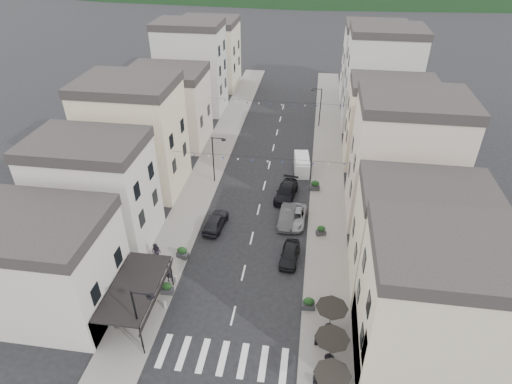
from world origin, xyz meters
TOP-DOWN VIEW (x-y plane):
  - ground at (0.00, 0.00)m, footprint 700.00×700.00m
  - sidewalk_left at (-7.50, 32.00)m, footprint 4.00×76.00m
  - sidewalk_right at (7.50, 32.00)m, footprint 4.00×76.00m
  - boutique_building at (-15.50, 5.00)m, footprint 12.00×8.00m
  - bistro_building at (14.50, 4.00)m, footprint 10.00×8.00m
  - boutique_awning at (-7.25, 5.00)m, footprint 3.77×7.50m
  - buildings_row_left at (-14.50, 37.75)m, footprint 10.20×54.16m
  - buildings_row_right at (14.50, 36.59)m, footprint 10.20×54.16m
  - cafe_terrace at (7.70, 2.80)m, footprint 2.50×8.10m
  - streetlamp_left_near at (-5.82, 2.00)m, footprint 1.70×0.56m
  - streetlamp_left_far at (-5.82, 26.00)m, footprint 1.70×0.56m
  - streetlamp_right_far at (5.82, 44.00)m, footprint 1.70×0.56m
  - bollards at (0.00, 5.50)m, footprint 11.66×10.26m
  - bunting_near at (0.00, 22.00)m, footprint 19.00×0.28m
  - bunting_far at (0.00, 38.00)m, footprint 19.00×0.28m
  - parked_car_a at (4.01, 13.34)m, footprint 1.92×4.16m
  - parked_car_b at (3.29, 19.10)m, footprint 1.76×4.52m
  - parked_car_c at (4.12, 19.31)m, footprint 2.45×4.84m
  - parked_car_d at (2.80, 23.88)m, footprint 2.78×5.38m
  - parked_car_e at (-3.97, 17.23)m, footprint 2.27×4.58m
  - delivery_van at (4.21, 30.08)m, footprint 2.21×4.59m
  - pedestrian_a at (-6.21, 8.98)m, footprint 0.67×0.51m
  - pedestrian_b at (-8.23, 11.41)m, footprint 0.99×0.80m
  - planter_la at (-6.00, 7.53)m, footprint 1.07×0.64m
  - planter_lb at (-6.00, 12.11)m, footprint 1.22×0.93m
  - planter_ra at (6.00, 7.53)m, footprint 1.09×0.65m
  - planter_rb at (6.86, 17.41)m, footprint 1.08×0.82m
  - planter_rc at (6.00, 25.75)m, footprint 1.20×0.78m

SIDE VIEW (x-z plane):
  - ground at x=0.00m, z-range 0.00..0.00m
  - sidewalk_left at x=-7.50m, z-range 0.00..0.12m
  - sidewalk_right at x=7.50m, z-range 0.00..0.12m
  - bollards at x=0.00m, z-range 0.12..0.72m
  - planter_rb at x=6.86m, z-range 0.10..1.18m
  - parked_car_c at x=4.12m, z-range 0.00..1.31m
  - planter_la at x=-6.00m, z-range 0.10..1.27m
  - parked_car_a at x=4.01m, z-range 0.00..1.38m
  - planter_ra at x=6.00m, z-range 0.10..1.29m
  - planter_lb at x=-6.00m, z-range 0.10..1.31m
  - planter_rc at x=6.00m, z-range 0.10..1.35m
  - parked_car_b at x=3.29m, z-range 0.00..1.47m
  - parked_car_d at x=2.80m, z-range 0.00..1.49m
  - parked_car_e at x=-3.97m, z-range 0.00..1.50m
  - pedestrian_a at x=-6.21m, z-range 0.12..1.78m
  - delivery_van at x=4.21m, z-range -0.02..2.10m
  - pedestrian_b at x=-8.23m, z-range 0.12..2.04m
  - cafe_terrace at x=7.70m, z-range 1.09..3.62m
  - boutique_awning at x=-7.25m, z-range 1.48..4.75m
  - streetlamp_left_near at x=-5.82m, z-range 0.70..6.70m
  - streetlamp_left_far at x=-5.82m, z-range 0.70..6.70m
  - streetlamp_right_far at x=5.82m, z-range 0.70..6.70m
  - boutique_building at x=-15.50m, z-range 0.00..8.00m
  - bistro_building at x=14.50m, z-range 0.00..10.00m
  - bunting_near at x=0.00m, z-range 5.34..5.96m
  - bunting_far at x=0.00m, z-range 5.34..5.96m
  - buildings_row_left at x=-14.50m, z-range -0.88..13.12m
  - buildings_row_right at x=14.50m, z-range -0.93..13.57m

